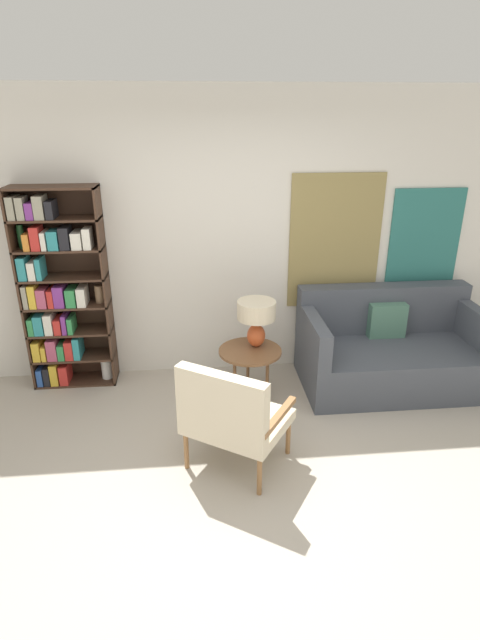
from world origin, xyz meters
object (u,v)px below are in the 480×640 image
object	(u,v)px
table_lamp	(256,316)
side_table	(250,355)
couch	(390,351)
armchair	(231,414)
bookshelf	(59,294)

from	to	relation	value
table_lamp	side_table	bearing A→B (deg)	-129.35
couch	armchair	bearing A→B (deg)	-144.38
bookshelf	side_table	distance (m)	1.85
armchair	side_table	xyz separation A→B (m)	(0.25, 0.97, -0.03)
couch	side_table	distance (m)	1.41
side_table	bookshelf	bearing A→B (deg)	164.01
bookshelf	table_lamp	bearing A→B (deg)	-13.16
couch	bookshelf	bearing A→B (deg)	174.64
bookshelf	couch	xyz separation A→B (m)	(3.11, -0.29, -0.59)
bookshelf	side_table	bearing A→B (deg)	-15.99
armchair	side_table	size ratio (longest dim) A/B	1.58
bookshelf	armchair	world-z (taller)	bookshelf
armchair	couch	xyz separation A→B (m)	(1.64, 1.17, -0.16)
side_table	table_lamp	bearing A→B (deg)	50.65
couch	table_lamp	size ratio (longest dim) A/B	3.92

